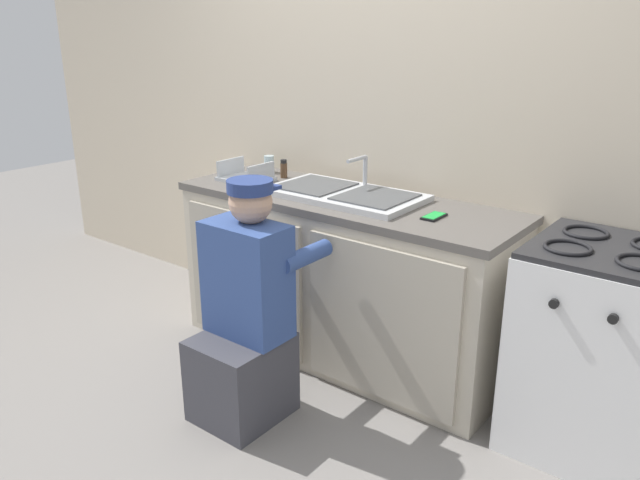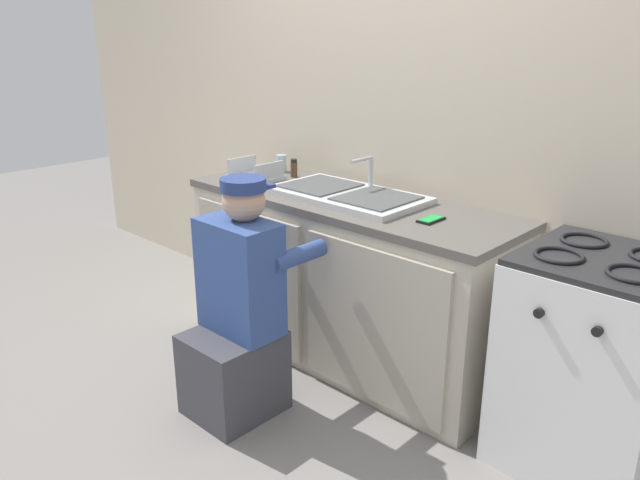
{
  "view_description": "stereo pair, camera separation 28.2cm",
  "coord_description": "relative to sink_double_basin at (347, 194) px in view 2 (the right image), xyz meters",
  "views": [
    {
      "loc": [
        1.8,
        -2.21,
        1.72
      ],
      "look_at": [
        0.0,
        0.1,
        0.71
      ],
      "focal_mm": 35.0,
      "sensor_mm": 36.0,
      "label": 1
    },
    {
      "loc": [
        2.02,
        -2.03,
        1.72
      ],
      "look_at": [
        0.0,
        0.1,
        0.71
      ],
      "focal_mm": 35.0,
      "sensor_mm": 36.0,
      "label": 2
    }
  ],
  "objects": [
    {
      "name": "ground_plane",
      "position": [
        0.0,
        -0.3,
        -0.91
      ],
      "size": [
        12.0,
        12.0,
        0.0
      ],
      "primitive_type": "plane",
      "color": "gray"
    },
    {
      "name": "plumber_person",
      "position": [
        -0.02,
        -0.73,
        -0.45
      ],
      "size": [
        0.42,
        0.61,
        1.1
      ],
      "color": "#3F3F47",
      "rests_on": "ground_plane"
    },
    {
      "name": "dish_rack_tray",
      "position": [
        -0.65,
        -0.05,
        0.01
      ],
      "size": [
        0.28,
        0.22,
        0.11
      ],
      "color": "#B2B7BC",
      "rests_on": "countertop"
    },
    {
      "name": "counter_cabinet",
      "position": [
        0.0,
        -0.01,
        -0.48
      ],
      "size": [
        1.81,
        0.62,
        0.85
      ],
      "color": "beige",
      "rests_on": "ground_plane"
    },
    {
      "name": "sink_double_basin",
      "position": [
        0.0,
        0.0,
        0.0
      ],
      "size": [
        0.8,
        0.44,
        0.19
      ],
      "color": "silver",
      "rests_on": "countertop"
    },
    {
      "name": "back_wall",
      "position": [
        0.0,
        0.35,
        0.34
      ],
      "size": [
        6.0,
        0.1,
        2.5
      ],
      "primitive_type": "cube",
      "color": "beige",
      "rests_on": "ground_plane"
    },
    {
      "name": "cell_phone",
      "position": [
        0.54,
        -0.04,
        -0.01
      ],
      "size": [
        0.07,
        0.14,
        0.01
      ],
      "color": "black",
      "rests_on": "countertop"
    },
    {
      "name": "stove_range",
      "position": [
        1.29,
        -0.0,
        -0.46
      ],
      "size": [
        0.59,
        0.62,
        0.91
      ],
      "color": "white",
      "rests_on": "ground_plane"
    },
    {
      "name": "countertop",
      "position": [
        0.0,
        -0.0,
        -0.04
      ],
      "size": [
        1.85,
        0.62,
        0.04
      ],
      "primitive_type": "cube",
      "color": "#5B5651",
      "rests_on": "counter_cabinet"
    },
    {
      "name": "water_glass",
      "position": [
        -0.69,
        0.19,
        0.03
      ],
      "size": [
        0.06,
        0.06,
        0.1
      ],
      "color": "#ADC6CC",
      "rests_on": "countertop"
    },
    {
      "name": "spice_bottle_pepper",
      "position": [
        -0.53,
        0.14,
        0.03
      ],
      "size": [
        0.04,
        0.04,
        0.1
      ],
      "color": "#513823",
      "rests_on": "countertop"
    }
  ]
}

